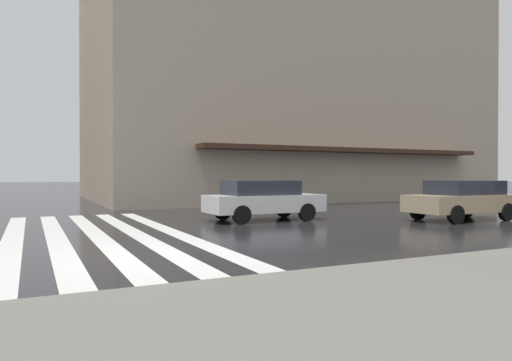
{
  "coord_description": "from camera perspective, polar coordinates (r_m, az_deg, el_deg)",
  "views": [
    {
      "loc": [
        -9.11,
        2.07,
        1.6
      ],
      "look_at": [
        3.48,
        -4.06,
        1.44
      ],
      "focal_mm": 32.59,
      "sensor_mm": 36.0,
      "label": 1
    }
  ],
  "objects": [
    {
      "name": "ground_plane",
      "position": [
        9.48,
        -13.13,
        -9.1
      ],
      "size": [
        220.0,
        220.0,
        0.0
      ],
      "primitive_type": "plane",
      "color": "black"
    },
    {
      "name": "zebra_crossing",
      "position": [
        13.3,
        -19.01,
        -6.28
      ],
      "size": [
        13.0,
        4.5,
        0.01
      ],
      "color": "silver",
      "rests_on": "ground_plane"
    },
    {
      "name": "haussmann_block_corner",
      "position": [
        35.35,
        3.0,
        18.47
      ],
      "size": [
        16.89,
        25.85,
        25.36
      ],
      "color": "tan",
      "rests_on": "ground_plane"
    },
    {
      "name": "car_champagne",
      "position": [
        18.08,
        24.02,
        -2.08
      ],
      "size": [
        1.85,
        4.1,
        1.41
      ],
      "color": "tan",
      "rests_on": "ground_plane"
    },
    {
      "name": "car_white",
      "position": [
        16.4,
        0.89,
        -2.3
      ],
      "size": [
        1.85,
        4.1,
        1.41
      ],
      "color": "silver",
      "rests_on": "ground_plane"
    }
  ]
}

